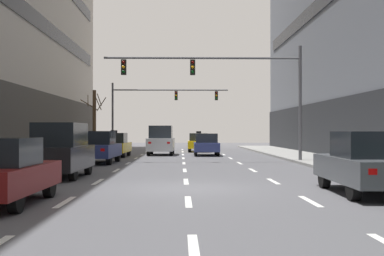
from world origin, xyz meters
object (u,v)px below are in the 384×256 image
(taxi_driving_3, at_px, (199,143))
(car_driving_2, at_px, (61,150))
(traffic_signal_0, at_px, (230,79))
(car_parked_1, at_px, (369,163))
(car_driving_1, at_px, (98,147))
(street_tree_0, at_px, (94,119))
(traffic_signal_1, at_px, (155,102))
(car_driving_6, at_px, (1,172))
(car_driving_0, at_px, (206,145))
(taxi_driving_5, at_px, (114,145))
(car_driving_4, at_px, (161,140))

(taxi_driving_3, bearing_deg, car_driving_2, -104.24)
(taxi_driving_3, relative_size, traffic_signal_0, 0.39)
(car_parked_1, bearing_deg, car_driving_2, 151.83)
(car_driving_1, bearing_deg, street_tree_0, 100.23)
(traffic_signal_1, relative_size, street_tree_0, 2.12)
(car_driving_6, relative_size, traffic_signal_1, 0.40)
(taxi_driving_3, xyz_separation_m, car_parked_1, (3.64, -29.02, 0.08))
(car_driving_0, height_order, car_driving_2, car_driving_2)
(taxi_driving_3, xyz_separation_m, taxi_driving_5, (-6.03, -8.47, 0.03))
(car_parked_1, bearing_deg, taxi_driving_3, 97.16)
(car_driving_1, distance_m, car_driving_6, 15.56)
(car_driving_4, xyz_separation_m, traffic_signal_1, (-0.95, 10.00, 3.39))
(car_driving_2, height_order, taxi_driving_5, car_driving_2)
(car_driving_4, height_order, car_driving_6, car_driving_4)
(car_driving_4, height_order, car_parked_1, car_driving_4)
(car_driving_0, height_order, car_driving_4, car_driving_4)
(car_driving_1, xyz_separation_m, traffic_signal_1, (2.13, 19.41, 3.60))
(car_driving_0, bearing_deg, car_driving_2, -110.38)
(car_driving_0, distance_m, street_tree_0, 11.85)
(car_driving_2, bearing_deg, car_driving_1, 89.96)
(car_driving_1, relative_size, traffic_signal_0, 0.43)
(street_tree_0, bearing_deg, car_parked_1, -66.98)
(taxi_driving_3, distance_m, car_driving_6, 31.39)
(car_driving_4, bearing_deg, traffic_signal_0, -65.41)
(car_driving_6, xyz_separation_m, street_tree_0, (-3.09, 31.32, 2.02))
(car_driving_4, relative_size, traffic_signal_1, 0.41)
(car_driving_4, bearing_deg, car_parked_1, -74.06)
(car_driving_4, relative_size, traffic_signal_0, 0.41)
(car_driving_0, bearing_deg, car_driving_6, -104.18)
(car_driving_2, bearing_deg, car_parked_1, -28.17)
(car_driving_0, height_order, car_parked_1, car_parked_1)
(car_parked_1, distance_m, street_tree_0, 32.09)
(car_driving_2, bearing_deg, car_driving_0, 69.62)
(taxi_driving_3, relative_size, car_driving_6, 0.99)
(taxi_driving_5, bearing_deg, car_driving_6, -89.39)
(car_driving_1, height_order, car_driving_6, car_driving_1)
(taxi_driving_5, height_order, street_tree_0, street_tree_0)
(car_parked_1, distance_m, traffic_signal_1, 34.18)
(car_driving_1, xyz_separation_m, car_driving_6, (0.25, -15.56, -0.08))
(car_driving_0, distance_m, car_driving_6, 24.86)
(car_driving_6, bearing_deg, car_driving_0, 75.82)
(car_driving_6, relative_size, traffic_signal_0, 0.39)
(car_driving_6, xyz_separation_m, traffic_signal_0, (6.98, 15.90, 3.85))
(taxi_driving_3, bearing_deg, car_driving_6, -100.63)
(car_driving_0, distance_m, traffic_signal_0, 9.11)
(car_driving_1, distance_m, car_driving_2, 8.54)
(car_parked_1, height_order, traffic_signal_1, traffic_signal_1)
(traffic_signal_1, bearing_deg, car_driving_2, -94.36)
(taxi_driving_5, height_order, car_driving_6, taxi_driving_5)
(car_driving_0, distance_m, traffic_signal_1, 12.22)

